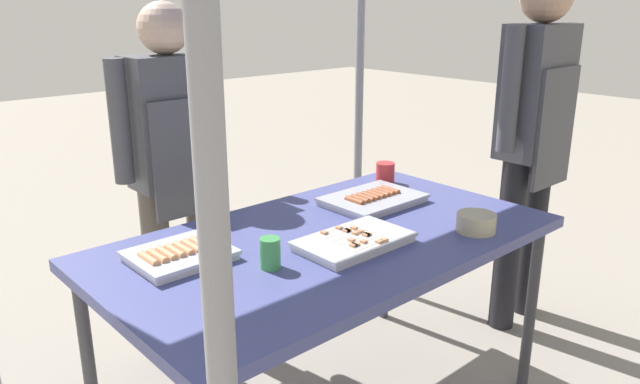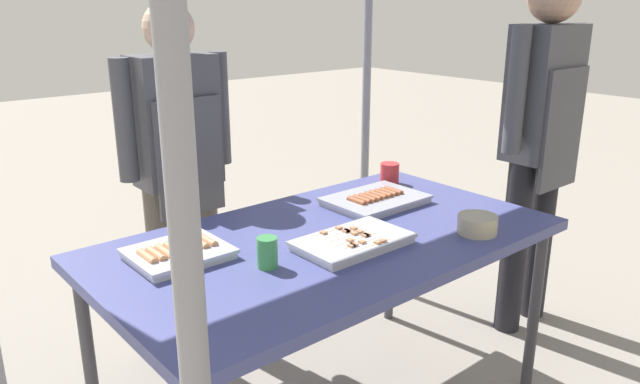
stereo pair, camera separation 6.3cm
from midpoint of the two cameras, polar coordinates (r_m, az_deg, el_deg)
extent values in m
cube|color=#4C518C|center=(2.13, 1.71, -4.67)|extent=(1.60, 0.90, 0.04)
cylinder|color=#3F3F44|center=(2.61, 20.08, -10.54)|extent=(0.04, 0.04, 0.71)
cylinder|color=#3F3F44|center=(2.28, -20.02, -14.89)|extent=(0.04, 0.04, 0.71)
cylinder|color=#3F3F44|center=(3.02, 7.24, -5.64)|extent=(0.04, 0.04, 0.71)
cylinder|color=gray|center=(0.90, -9.76, -14.48)|extent=(0.04, 0.04, 2.13)
cylinder|color=gray|center=(3.24, 4.92, 9.16)|extent=(0.04, 0.04, 2.13)
cube|color=silver|center=(1.99, -12.23, -5.83)|extent=(0.29, 0.24, 0.02)
cube|color=silver|center=(1.98, -12.26, -5.41)|extent=(0.30, 0.26, 0.01)
cylinder|color=tan|center=(1.94, -14.99, -5.92)|extent=(0.03, 0.10, 0.03)
cylinder|color=tan|center=(1.95, -14.20, -5.72)|extent=(0.03, 0.10, 0.03)
cylinder|color=tan|center=(1.96, -13.42, -5.51)|extent=(0.03, 0.10, 0.03)
cylinder|color=tan|center=(1.98, -12.65, -5.31)|extent=(0.03, 0.10, 0.03)
cylinder|color=tan|center=(1.99, -11.89, -5.11)|extent=(0.03, 0.10, 0.03)
cylinder|color=tan|center=(2.00, -11.14, -4.91)|extent=(0.03, 0.10, 0.03)
cylinder|color=tan|center=(2.01, -10.40, -4.71)|extent=(0.03, 0.10, 0.03)
cylinder|color=tan|center=(2.03, -9.67, -4.51)|extent=(0.03, 0.10, 0.03)
cube|color=silver|center=(2.04, 4.00, -4.84)|extent=(0.37, 0.22, 0.02)
cube|color=silver|center=(2.04, 4.01, -4.43)|extent=(0.38, 0.23, 0.01)
cylinder|color=tan|center=(1.98, 5.83, -5.06)|extent=(0.18, 0.01, 0.01)
cube|color=tan|center=(2.01, 6.79, -4.70)|extent=(0.02, 0.02, 0.02)
cube|color=tan|center=(1.99, 6.33, -4.87)|extent=(0.02, 0.02, 0.02)
cylinder|color=tan|center=(2.00, 5.09, -4.76)|extent=(0.18, 0.01, 0.01)
cube|color=tan|center=(1.97, 4.11, -5.10)|extent=(0.02, 0.02, 0.02)
cube|color=tan|center=(1.99, 4.86, -4.84)|extent=(0.02, 0.02, 0.02)
cube|color=tan|center=(1.96, 3.87, -5.19)|extent=(0.02, 0.02, 0.02)
cylinder|color=tan|center=(2.02, 4.36, -4.47)|extent=(0.18, 0.01, 0.01)
cube|color=tan|center=(2.00, 3.72, -4.68)|extent=(0.02, 0.02, 0.02)
cube|color=tan|center=(2.05, 5.28, -4.15)|extent=(0.02, 0.02, 0.02)
cube|color=tan|center=(2.05, 5.11, -4.21)|extent=(0.02, 0.02, 0.02)
cylinder|color=tan|center=(2.05, 3.66, -4.18)|extent=(0.18, 0.01, 0.01)
cube|color=tan|center=(2.06, 4.10, -4.03)|extent=(0.02, 0.02, 0.02)
cube|color=tan|center=(2.08, 4.58, -3.87)|extent=(0.02, 0.02, 0.02)
cylinder|color=tan|center=(2.07, 2.97, -3.90)|extent=(0.18, 0.01, 0.01)
cube|color=tan|center=(2.11, 4.03, -3.55)|extent=(0.02, 0.02, 0.02)
cube|color=tan|center=(2.08, 3.28, -3.80)|extent=(0.02, 0.02, 0.02)
cube|color=tan|center=(2.08, 3.40, -3.76)|extent=(0.02, 0.02, 0.02)
cylinder|color=tan|center=(2.10, 2.30, -3.63)|extent=(0.18, 0.01, 0.01)
cube|color=tan|center=(2.06, 1.20, -3.97)|extent=(0.02, 0.02, 0.02)
cube|color=tan|center=(2.11, 2.63, -3.52)|extent=(0.02, 0.02, 0.02)
cube|color=#ADADB2|center=(2.46, 5.93, -0.92)|extent=(0.37, 0.27, 0.02)
cube|color=#ADADB2|center=(2.46, 5.94, -0.57)|extent=(0.39, 0.28, 0.01)
cylinder|color=#9E512D|center=(2.38, 4.22, -0.90)|extent=(0.03, 0.09, 0.03)
cylinder|color=#9E512D|center=(2.40, 4.72, -0.76)|extent=(0.03, 0.09, 0.03)
cylinder|color=#9E512D|center=(2.42, 5.22, -0.61)|extent=(0.03, 0.09, 0.03)
cylinder|color=#9E512D|center=(2.44, 5.71, -0.47)|extent=(0.03, 0.09, 0.03)
cylinder|color=#9E512D|center=(2.46, 6.19, -0.34)|extent=(0.03, 0.09, 0.03)
cylinder|color=#9E512D|center=(2.48, 6.66, -0.20)|extent=(0.03, 0.09, 0.03)
cylinder|color=#9E512D|center=(2.51, 7.12, -0.07)|extent=(0.03, 0.09, 0.03)
cylinder|color=#9E512D|center=(2.53, 7.58, 0.06)|extent=(0.03, 0.09, 0.03)
cylinder|color=#BFB28C|center=(2.22, 15.30, -2.94)|extent=(0.14, 0.14, 0.07)
cylinder|color=#3F994C|center=(1.88, -4.00, -5.68)|extent=(0.06, 0.06, 0.10)
cylinder|color=red|center=(2.73, 7.19, 1.73)|extent=(0.08, 0.08, 0.09)
cylinder|color=#595147|center=(2.80, -13.83, -7.25)|extent=(0.12, 0.12, 0.78)
cylinder|color=#595147|center=(2.89, -9.92, -6.16)|extent=(0.12, 0.12, 0.78)
cube|color=#4C4C51|center=(2.64, -12.74, 6.51)|extent=(0.34, 0.20, 0.55)
cube|color=#4C4C51|center=(2.58, -11.39, 3.19)|extent=(0.30, 0.02, 0.49)
cylinder|color=#4C4C51|center=(2.54, -17.18, 6.38)|extent=(0.08, 0.08, 0.49)
cylinder|color=#4C4C51|center=(2.74, -8.69, 7.73)|extent=(0.08, 0.08, 0.49)
sphere|color=#D8B293|center=(2.60, -13.32, 14.75)|extent=(0.21, 0.21, 0.21)
cylinder|color=black|center=(3.02, 18.29, -5.02)|extent=(0.12, 0.12, 0.84)
cylinder|color=black|center=(3.20, 20.40, -3.97)|extent=(0.12, 0.12, 0.84)
cube|color=#4C4C51|center=(2.93, 20.80, 8.66)|extent=(0.34, 0.20, 0.60)
cube|color=#4C4C51|center=(2.91, 22.36, 5.41)|extent=(0.30, 0.02, 0.54)
cylinder|color=#4C4C51|center=(2.74, 18.56, 8.97)|extent=(0.08, 0.08, 0.54)
cylinder|color=#4C4C51|center=(3.12, 22.90, 9.46)|extent=(0.08, 0.08, 0.54)
camera|label=1|loc=(0.03, -89.15, 0.27)|focal=34.18mm
camera|label=2|loc=(0.03, 90.85, -0.27)|focal=34.18mm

